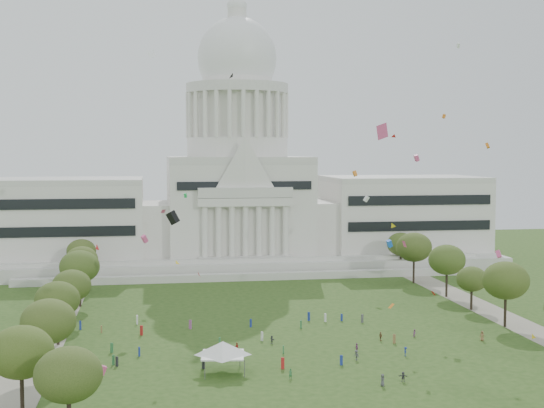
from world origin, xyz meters
The scene contains 31 objects.
ground centered at (0.00, 0.00, 0.00)m, with size 400.00×400.00×0.00m, color #2A4916.
capitol centered at (0.00, 113.59, 22.30)m, with size 160.00×64.50×91.30m.
path_left centered at (-48.00, 30.00, 0.02)m, with size 8.00×160.00×0.04m, color gray.
path_right centered at (48.00, 30.00, 0.02)m, with size 8.00×160.00×0.04m, color gray.
row_tree_l_0 centered at (-45.26, -21.68, 8.95)m, with size 8.85×8.85×12.59m.
row_tree_l_1 centered at (-44.07, -2.96, 8.95)m, with size 8.86×8.86×12.59m.
row_tree_l_2 centered at (-45.04, 17.30, 8.51)m, with size 8.42×8.42×11.97m.
row_tree_r_2 centered at (44.17, 17.44, 9.66)m, with size 9.55×9.55×13.58m.
row_tree_l_3 centered at (-44.09, 33.92, 8.21)m, with size 8.12×8.12×11.55m.
row_tree_r_3 centered at (44.40, 34.48, 7.08)m, with size 7.01×7.01×9.98m.
row_tree_l_4 centered at (-44.08, 52.42, 9.39)m, with size 9.29×9.29×13.21m.
row_tree_r_4 centered at (44.76, 50.04, 9.29)m, with size 9.19×9.19×13.06m.
row_tree_l_5 centered at (-45.22, 71.01, 8.42)m, with size 8.33×8.33×11.85m.
row_tree_r_5 centered at (43.49, 70.19, 9.93)m, with size 9.82×9.82×13.96m.
row_tree_l_6 centered at (-46.87, 89.14, 8.27)m, with size 8.19×8.19×11.64m.
row_tree_r_6 centered at (45.96, 88.13, 8.51)m, with size 8.42×8.42×11.97m.
near_tree_0 centered at (-38.00, -32.00, 8.56)m, with size 8.47×8.47×12.04m.
event_tent centered at (-16.32, -5.46, 4.13)m, with size 10.65×10.65×5.33m.
person_0 centered at (34.56, 7.40, 0.96)m, with size 0.93×0.61×1.91m, color olive.
person_2 centered at (22.91, 12.36, 0.76)m, with size 0.73×0.45×1.51m, color #994C8C.
person_3 centered at (7.22, -1.73, 0.89)m, with size 1.15×0.59×1.78m, color #4C4C51.
person_4 centered at (8.53, 2.70, 0.91)m, with size 1.07×0.58×1.82m, color #994C8C.
person_5 centered at (-5.43, 11.59, 0.78)m, with size 1.44×0.57×1.56m, color #4C4C51.
person_6 centered at (7.30, -16.44, 0.95)m, with size 0.92×0.60×1.89m, color #4C4C51.
person_7 centered at (-6.05, -10.57, 0.84)m, with size 0.61×0.45×1.68m, color #33723F.
person_8 centered at (-12.52, 7.84, 0.72)m, with size 0.70×0.43×1.43m, color #B21E1E.
person_9 centered at (16.52, -0.63, 0.83)m, with size 1.07×0.55×1.65m, color navy.
person_10 centered at (15.41, 10.44, 0.88)m, with size 1.04×0.57×1.77m, color olive.
person_11 centered at (11.16, -14.85, 0.81)m, with size 1.49×0.59×1.61m, color #4C4C51.
distant_crowd centered at (-13.46, 16.04, 0.88)m, with size 59.87×37.49×1.95m.
kite_swarm centered at (1.57, 5.31, 29.02)m, with size 99.15×102.38×66.30m.
Camera 1 is at (-27.82, -126.57, 36.13)m, focal length 50.00 mm.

